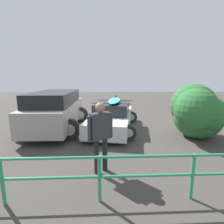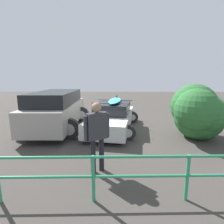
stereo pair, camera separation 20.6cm
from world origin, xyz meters
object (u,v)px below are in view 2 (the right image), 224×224
at_px(bush_near_left, 197,112).
at_px(person_bystander, 97,131).
at_px(sedan_car, 113,117).
at_px(suv_car, 57,110).

bearing_deg(bush_near_left, person_bystander, 35.74).
bearing_deg(sedan_car, bush_near_left, 159.76).
bearing_deg(suv_car, sedan_car, -177.41).
xyz_separation_m(sedan_car, person_bystander, (0.30, 3.91, 0.50)).
xyz_separation_m(sedan_car, suv_car, (2.63, 0.12, 0.34)).
height_order(person_bystander, bush_near_left, bush_near_left).
relative_size(sedan_car, suv_car, 0.99).
height_order(sedan_car, bush_near_left, bush_near_left).
distance_m(suv_car, bush_near_left, 6.13).
relative_size(suv_car, bush_near_left, 1.94).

